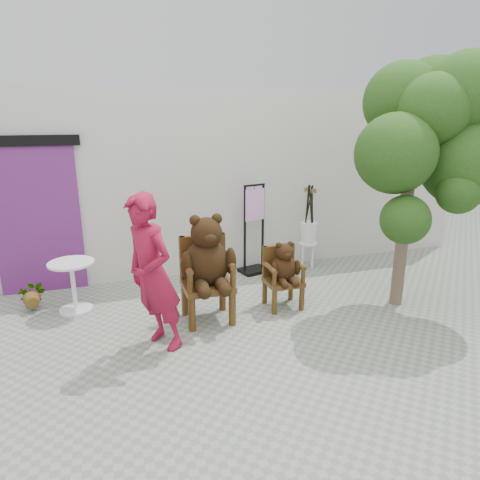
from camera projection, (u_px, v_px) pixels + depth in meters
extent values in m
plane|color=gray|center=(295.00, 340.00, 5.11)|extent=(60.00, 60.00, 0.00)
cube|color=silver|center=(224.00, 180.00, 7.52)|extent=(9.00, 1.00, 3.00)
cube|color=#68246C|center=(38.00, 221.00, 6.28)|extent=(1.20, 0.08, 2.20)
cube|color=black|center=(26.00, 141.00, 5.92)|extent=(1.40, 0.06, 0.15)
cylinder|color=#41270D|center=(192.00, 314.00, 5.29)|extent=(0.09, 0.09, 0.44)
cylinder|color=#41270D|center=(185.00, 300.00, 5.71)|extent=(0.09, 0.09, 0.44)
cylinder|color=#41270D|center=(232.00, 309.00, 5.44)|extent=(0.09, 0.09, 0.44)
cylinder|color=#41270D|center=(222.00, 295.00, 5.87)|extent=(0.09, 0.09, 0.44)
cube|color=#41270D|center=(208.00, 286.00, 5.50)|extent=(0.63, 0.57, 0.08)
cube|color=#41270D|center=(203.00, 256.00, 5.64)|extent=(0.59, 0.08, 0.57)
cylinder|color=#41270D|center=(182.00, 258.00, 5.56)|extent=(0.08, 0.08, 0.57)
cylinder|color=#41270D|center=(190.00, 282.00, 5.16)|extent=(0.07, 0.07, 0.26)
cylinder|color=#41270D|center=(186.00, 266.00, 5.34)|extent=(0.08, 0.54, 0.08)
cylinder|color=#41270D|center=(222.00, 254.00, 5.72)|extent=(0.08, 0.08, 0.57)
cylinder|color=#41270D|center=(233.00, 277.00, 5.32)|extent=(0.07, 0.07, 0.26)
cylinder|color=#41270D|center=(228.00, 261.00, 5.50)|extent=(0.08, 0.54, 0.08)
ellipsoid|color=black|center=(207.00, 263.00, 5.45)|extent=(0.59, 0.50, 0.62)
sphere|color=black|center=(206.00, 233.00, 5.31)|extent=(0.40, 0.40, 0.40)
ellipsoid|color=black|center=(210.00, 239.00, 5.17)|extent=(0.18, 0.14, 0.14)
sphere|color=black|center=(195.00, 220.00, 5.23)|extent=(0.14, 0.14, 0.14)
sphere|color=black|center=(217.00, 219.00, 5.31)|extent=(0.14, 0.14, 0.14)
ellipsoid|color=black|center=(187.00, 266.00, 5.24)|extent=(0.14, 0.20, 0.36)
ellipsoid|color=black|center=(202.00, 287.00, 5.22)|extent=(0.17, 0.35, 0.17)
sphere|color=black|center=(204.00, 293.00, 5.10)|extent=(0.17, 0.17, 0.17)
ellipsoid|color=black|center=(231.00, 261.00, 5.40)|extent=(0.14, 0.20, 0.36)
ellipsoid|color=black|center=(222.00, 285.00, 5.30)|extent=(0.17, 0.35, 0.17)
sphere|color=black|center=(225.00, 290.00, 5.18)|extent=(0.17, 0.17, 0.17)
cylinder|color=#41270D|center=(274.00, 302.00, 5.75)|extent=(0.07, 0.07, 0.34)
cylinder|color=#41270D|center=(265.00, 292.00, 6.08)|extent=(0.07, 0.07, 0.34)
cylinder|color=#41270D|center=(302.00, 298.00, 5.87)|extent=(0.07, 0.07, 0.34)
cylinder|color=#41270D|center=(291.00, 289.00, 6.20)|extent=(0.07, 0.07, 0.34)
cube|color=#41270D|center=(283.00, 282.00, 5.92)|extent=(0.48, 0.44, 0.06)
cube|color=#41270D|center=(278.00, 260.00, 6.02)|extent=(0.46, 0.06, 0.44)
cylinder|color=#41270D|center=(265.00, 262.00, 5.96)|extent=(0.06, 0.06, 0.44)
cylinder|color=#41270D|center=(274.00, 279.00, 5.65)|extent=(0.06, 0.06, 0.20)
cylinder|color=#41270D|center=(270.00, 267.00, 5.79)|extent=(0.06, 0.42, 0.06)
cylinder|color=#41270D|center=(292.00, 259.00, 6.08)|extent=(0.06, 0.06, 0.44)
cylinder|color=#41270D|center=(303.00, 276.00, 5.78)|extent=(0.06, 0.06, 0.20)
cylinder|color=#41270D|center=(298.00, 264.00, 5.92)|extent=(0.06, 0.42, 0.06)
ellipsoid|color=black|center=(283.00, 269.00, 5.88)|extent=(0.36, 0.31, 0.38)
sphere|color=black|center=(284.00, 252.00, 5.79)|extent=(0.24, 0.24, 0.24)
ellipsoid|color=black|center=(287.00, 255.00, 5.71)|extent=(0.11, 0.09, 0.09)
sphere|color=black|center=(279.00, 245.00, 5.74)|extent=(0.08, 0.08, 0.08)
sphere|color=black|center=(290.00, 244.00, 5.79)|extent=(0.08, 0.08, 0.08)
ellipsoid|color=black|center=(274.00, 270.00, 5.75)|extent=(0.08, 0.12, 0.22)
ellipsoid|color=black|center=(283.00, 282.00, 5.74)|extent=(0.11, 0.21, 0.11)
sphere|color=black|center=(285.00, 285.00, 5.67)|extent=(0.10, 0.10, 0.10)
ellipsoid|color=black|center=(297.00, 268.00, 5.85)|extent=(0.08, 0.12, 0.22)
ellipsoid|color=black|center=(293.00, 281.00, 5.79)|extent=(0.11, 0.21, 0.11)
sphere|color=black|center=(296.00, 284.00, 5.71)|extent=(0.10, 0.10, 0.10)
imported|color=maroon|center=(153.00, 274.00, 4.68)|extent=(0.72, 0.80, 1.83)
cylinder|color=white|center=(71.00, 263.00, 5.71)|extent=(0.60, 0.60, 0.03)
cylinder|color=white|center=(74.00, 287.00, 5.81)|extent=(0.06, 0.06, 0.68)
cylinder|color=white|center=(76.00, 309.00, 5.90)|extent=(0.44, 0.44, 0.03)
cube|color=black|center=(245.00, 231.00, 7.05)|extent=(0.04, 0.04, 1.50)
cube|color=black|center=(263.00, 228.00, 7.23)|extent=(0.04, 0.04, 1.50)
cube|color=black|center=(254.00, 185.00, 6.93)|extent=(0.40, 0.13, 0.03)
cube|color=black|center=(253.00, 270.00, 7.34)|extent=(0.52, 0.45, 0.06)
cube|color=#E69EE5|center=(254.00, 205.00, 7.01)|extent=(0.36, 0.13, 0.52)
cylinder|color=black|center=(254.00, 187.00, 6.94)|extent=(0.01, 0.01, 0.08)
cylinder|color=white|center=(308.00, 243.00, 7.47)|extent=(0.32, 0.32, 0.03)
cylinder|color=white|center=(310.00, 253.00, 7.63)|extent=(0.03, 0.03, 0.44)
cylinder|color=white|center=(301.00, 254.00, 7.58)|extent=(0.03, 0.03, 0.44)
cylinder|color=white|center=(305.00, 257.00, 7.43)|extent=(0.03, 0.03, 0.44)
cylinder|color=white|center=(314.00, 256.00, 7.48)|extent=(0.03, 0.03, 0.44)
cylinder|color=black|center=(307.00, 209.00, 7.31)|extent=(0.11, 0.12, 0.80)
cylinder|color=brown|center=(305.00, 190.00, 7.24)|extent=(0.04, 0.04, 0.08)
cylinder|color=black|center=(307.00, 208.00, 7.33)|extent=(0.12, 0.08, 0.80)
cylinder|color=brown|center=(306.00, 190.00, 7.26)|extent=(0.04, 0.04, 0.08)
cylinder|color=black|center=(312.00, 209.00, 7.26)|extent=(0.13, 0.09, 0.80)
cylinder|color=brown|center=(316.00, 191.00, 7.14)|extent=(0.05, 0.04, 0.08)
cylinder|color=black|center=(308.00, 208.00, 7.34)|extent=(0.16, 0.03, 0.79)
cylinder|color=brown|center=(308.00, 189.00, 7.30)|extent=(0.05, 0.04, 0.08)
cylinder|color=black|center=(311.00, 209.00, 7.25)|extent=(0.11, 0.03, 0.80)
cylinder|color=brown|center=(313.00, 191.00, 7.13)|extent=(0.04, 0.04, 0.07)
cylinder|color=black|center=(312.00, 209.00, 7.26)|extent=(0.08, 0.06, 0.80)
cylinder|color=brown|center=(314.00, 191.00, 7.16)|extent=(0.04, 0.04, 0.07)
cylinder|color=brown|center=(407.00, 201.00, 5.71)|extent=(0.17, 0.17, 2.98)
sphere|color=black|center=(403.00, 101.00, 5.51)|extent=(1.00, 1.00, 1.00)
sphere|color=black|center=(466.00, 162.00, 5.32)|extent=(1.12, 1.12, 1.12)
sphere|color=black|center=(439.00, 123.00, 5.49)|extent=(0.77, 0.77, 0.77)
sphere|color=black|center=(395.00, 154.00, 5.12)|extent=(0.97, 0.97, 0.97)
sphere|color=black|center=(434.00, 110.00, 5.10)|extent=(0.87, 0.87, 0.87)
sphere|color=black|center=(433.00, 97.00, 5.80)|extent=(1.07, 1.07, 1.07)
sphere|color=black|center=(466.00, 93.00, 5.14)|extent=(1.00, 1.00, 1.00)
sphere|color=black|center=(405.00, 220.00, 5.13)|extent=(0.60, 0.60, 0.60)
sphere|color=black|center=(458.00, 192.00, 5.13)|extent=(0.53, 0.53, 0.53)
imported|color=black|center=(33.00, 295.00, 5.91)|extent=(0.40, 0.37, 0.39)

